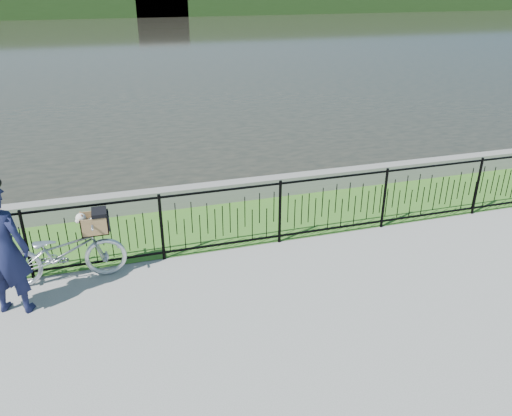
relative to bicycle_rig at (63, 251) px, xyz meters
name	(u,v)px	position (x,y,z in m)	size (l,w,h in m)	color
ground	(250,304)	(2.49, -1.40, -0.50)	(120.00, 120.00, 0.00)	gray
grass_strip	(211,225)	(2.49, 1.20, -0.49)	(60.00, 2.00, 0.01)	#386B21
water	(122,42)	(2.49, 31.60, -0.50)	(120.00, 120.00, 0.00)	#2A2820
quay_wall	(200,195)	(2.49, 2.20, -0.30)	(60.00, 0.30, 0.40)	slate
fence	(223,220)	(2.49, 0.20, 0.08)	(14.00, 0.06, 1.15)	black
far_treeline	(108,3)	(2.49, 58.60, 1.00)	(120.00, 6.00, 3.00)	#244219
far_building_right	(160,2)	(8.49, 57.10, 1.10)	(6.00, 3.00, 3.20)	#B0A08D
bicycle_rig	(63,251)	(0.00, 0.00, 0.00)	(1.84, 0.64, 1.11)	silver
cyclist	(2,249)	(-0.66, -0.59, 0.47)	(0.79, 0.63, 1.96)	#15193B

